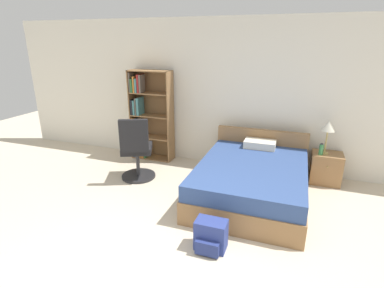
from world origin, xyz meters
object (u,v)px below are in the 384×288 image
bed (252,179)px  backpack_blue (211,236)px  water_bottle (321,149)px  table_lamp (328,127)px  bookshelf (147,116)px  nightstand (326,168)px  office_chair (136,152)px

bed → backpack_blue: 1.39m
water_bottle → backpack_blue: (-1.18, -2.14, -0.43)m
table_lamp → water_bottle: (-0.06, -0.06, -0.35)m
bookshelf → nightstand: (3.25, -0.04, -0.60)m
bookshelf → bed: 2.44m
backpack_blue → bed: bearing=80.2°
table_lamp → water_bottle: size_ratio=2.91×
backpack_blue → nightstand: bearing=60.0°
water_bottle → bookshelf: bearing=177.6°
water_bottle → backpack_blue: size_ratio=0.54×
nightstand → backpack_blue: (-1.29, -2.24, -0.09)m
bed → backpack_blue: bed is taller
bookshelf → water_bottle: size_ratio=9.02×
bed → table_lamp: table_lamp is taller
bed → water_bottle: bearing=39.7°
bookshelf → office_chair: 1.08m
office_chair → nightstand: office_chair is taller
backpack_blue → table_lamp: bearing=60.8°
office_chair → backpack_blue: office_chair is taller
backpack_blue → office_chair: bearing=141.7°
bed → water_bottle: size_ratio=10.64×
nightstand → table_lamp: 0.70m
water_bottle → backpack_blue: water_bottle is taller
nightstand → table_lamp: table_lamp is taller
bookshelf → backpack_blue: size_ratio=4.90×
office_chair → table_lamp: size_ratio=1.97×
bed → office_chair: 1.89m
nightstand → water_bottle: water_bottle is taller
bookshelf → office_chair: bearing=-72.6°
office_chair → backpack_blue: (1.65, -1.30, -0.33)m
office_chair → backpack_blue: size_ratio=3.11×
nightstand → table_lamp: (-0.06, -0.03, 0.69)m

